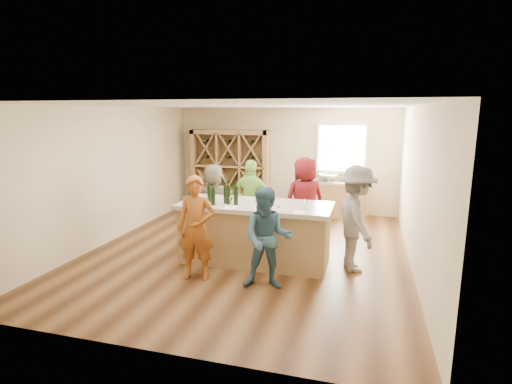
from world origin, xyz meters
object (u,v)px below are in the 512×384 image
(sink, at_px, (328,177))
(person_near_right, at_px, (267,239))
(person_far_left, at_px, (214,200))
(wine_bottle_e, at_px, (236,196))
(wine_bottle_a, at_px, (209,194))
(tasting_counter_base, at_px, (255,235))
(person_near_left, at_px, (196,228))
(wine_bottle_d, at_px, (228,195))
(person_far_right, at_px, (305,200))
(person_far_mid, at_px, (252,201))
(wine_rack, at_px, (230,170))
(person_server, at_px, (356,219))
(wine_bottle_b, at_px, (213,196))
(wine_bottle_c, at_px, (226,195))

(sink, relative_size, person_near_right, 0.34)
(person_far_left, bearing_deg, wine_bottle_e, 129.67)
(wine_bottle_a, distance_m, person_far_left, 1.59)
(wine_bottle_e, bearing_deg, tasting_counter_base, 31.51)
(sink, height_order, person_near_left, person_near_left)
(wine_bottle_d, relative_size, person_far_right, 0.17)
(person_near_right, height_order, person_far_mid, person_far_mid)
(wine_bottle_d, relative_size, person_near_right, 0.20)
(wine_bottle_e, relative_size, person_near_left, 0.19)
(wine_bottle_d, distance_m, person_far_left, 1.77)
(wine_rack, relative_size, tasting_counter_base, 0.85)
(sink, relative_size, person_server, 0.30)
(person_far_mid, bearing_deg, tasting_counter_base, 112.12)
(wine_bottle_b, xyz_separation_m, wine_bottle_e, (0.39, 0.12, 0.01))
(wine_rack, xyz_separation_m, wine_bottle_a, (0.95, -3.88, 0.13))
(person_near_right, bearing_deg, person_server, 30.98)
(sink, bearing_deg, wine_bottle_a, -114.60)
(person_far_left, bearing_deg, person_near_right, 133.02)
(person_server, distance_m, person_far_mid, 2.43)
(wine_bottle_e, bearing_deg, person_far_left, 124.05)
(person_far_mid, height_order, person_far_left, person_far_mid)
(person_near_left, distance_m, person_near_right, 1.20)
(wine_rack, bearing_deg, wine_bottle_d, -71.29)
(wine_bottle_d, xyz_separation_m, person_server, (2.20, 0.24, -0.33))
(person_far_mid, relative_size, person_far_right, 0.95)
(wine_rack, relative_size, wine_bottle_d, 7.00)
(wine_bottle_a, xyz_separation_m, wine_bottle_b, (0.14, -0.15, 0.00))
(wine_bottle_a, distance_m, person_near_left, 0.92)
(wine_bottle_a, distance_m, person_near_right, 1.63)
(wine_bottle_d, bearing_deg, wine_bottle_c, 135.43)
(tasting_counter_base, relative_size, wine_bottle_d, 8.27)
(tasting_counter_base, height_order, wine_bottle_e, wine_bottle_e)
(wine_bottle_a, xyz_separation_m, wine_bottle_c, (0.30, 0.04, 0.00))
(sink, distance_m, person_far_mid, 2.84)
(wine_rack, relative_size, person_far_left, 1.38)
(wine_bottle_a, height_order, wine_bottle_c, wine_bottle_c)
(person_far_right, bearing_deg, tasting_counter_base, 30.35)
(wine_bottle_d, bearing_deg, wine_bottle_b, -152.78)
(wine_rack, xyz_separation_m, wine_bottle_c, (1.25, -3.84, 0.13))
(wine_bottle_a, relative_size, wine_bottle_b, 0.98)
(tasting_counter_base, distance_m, person_far_right, 1.52)
(wine_rack, bearing_deg, wine_bottle_a, -76.20)
(wine_bottle_a, bearing_deg, person_far_left, 108.56)
(wine_rack, relative_size, wine_bottle_e, 6.73)
(person_server, xyz_separation_m, person_far_mid, (-2.16, 1.10, -0.05))
(wine_rack, bearing_deg, sink, -1.49)
(wine_bottle_b, distance_m, person_far_right, 2.13)
(wine_bottle_c, xyz_separation_m, person_far_right, (1.21, 1.40, -0.33))
(wine_bottle_a, xyz_separation_m, person_server, (2.57, 0.20, -0.32))
(wine_bottle_c, xyz_separation_m, person_far_left, (-0.79, 1.41, -0.43))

